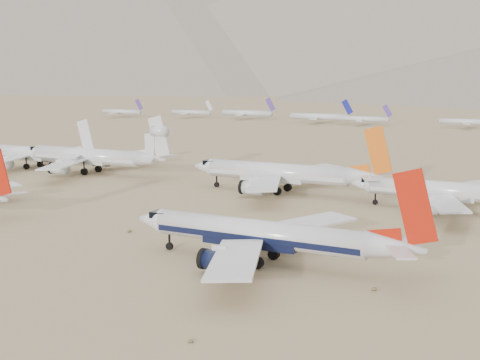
% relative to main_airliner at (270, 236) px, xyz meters
% --- Properties ---
extents(ground, '(7000.00, 7000.00, 0.00)m').
position_rel_main_airliner_xyz_m(ground, '(-4.82, -6.75, -4.97)').
color(ground, '#866F4E').
rests_on(ground, ground).
extents(main_airliner, '(51.24, 50.04, 18.08)m').
position_rel_main_airliner_xyz_m(main_airliner, '(0.00, 0.00, 0.00)').
color(main_airliner, silver).
rests_on(main_airliner, ground).
extents(row2_gold_tail, '(47.27, 46.23, 16.83)m').
position_rel_main_airliner_xyz_m(row2_gold_tail, '(19.11, 59.34, -0.26)').
color(row2_gold_tail, silver).
rests_on(row2_gold_tail, ground).
extents(row2_orange_tail, '(53.93, 52.76, 19.24)m').
position_rel_main_airliner_xyz_m(row2_orange_tail, '(-25.62, 63.47, 0.43)').
color(row2_orange_tail, silver).
rests_on(row2_orange_tail, ground).
extents(row2_white_trijet, '(55.40, 54.14, 19.63)m').
position_rel_main_airliner_xyz_m(row2_white_trijet, '(-94.39, 67.43, 0.71)').
color(row2_white_trijet, silver).
rests_on(row2_white_trijet, ground).
extents(row2_white_twin, '(49.19, 48.13, 17.58)m').
position_rel_main_airliner_xyz_m(row2_white_twin, '(-121.06, 67.86, -0.02)').
color(row2_white_twin, silver).
rests_on(row2_white_twin, ground).
extents(distant_storage_row, '(479.23, 61.64, 14.61)m').
position_rel_main_airliner_xyz_m(distant_storage_row, '(-43.56, 312.24, -0.67)').
color(distant_storage_row, silver).
rests_on(distant_storage_row, ground).
extents(desert_scrub, '(261.14, 121.67, 0.63)m').
position_rel_main_airliner_xyz_m(desert_scrub, '(-0.15, -37.48, -4.68)').
color(desert_scrub, brown).
rests_on(desert_scrub, ground).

